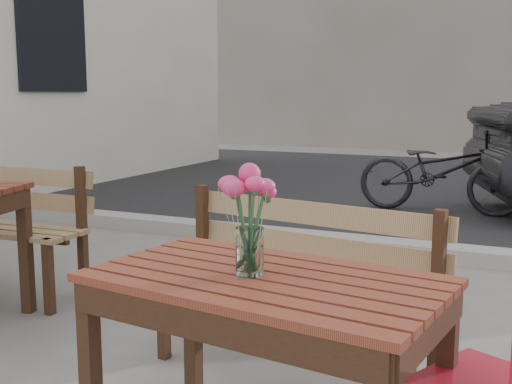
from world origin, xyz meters
TOP-DOWN VIEW (x-y plane):
  - street at (0.00, 5.06)m, footprint 30.00×8.12m
  - main_table at (0.04, -0.15)m, footprint 1.21×0.80m
  - main_bench at (-0.15, 0.66)m, footprint 1.40×0.61m
  - main_vase at (-0.01, -0.16)m, footprint 0.20×0.20m
  - bicycle at (-0.20, 5.05)m, footprint 1.75×0.62m

SIDE VIEW (x-z plane):
  - street at x=0.00m, z-range -0.03..0.09m
  - bicycle at x=-0.20m, z-range 0.00..0.92m
  - main_bench at x=-0.15m, z-range 0.09..0.93m
  - main_table at x=0.04m, z-range 0.24..0.94m
  - main_vase at x=-0.01m, z-range 0.75..1.11m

